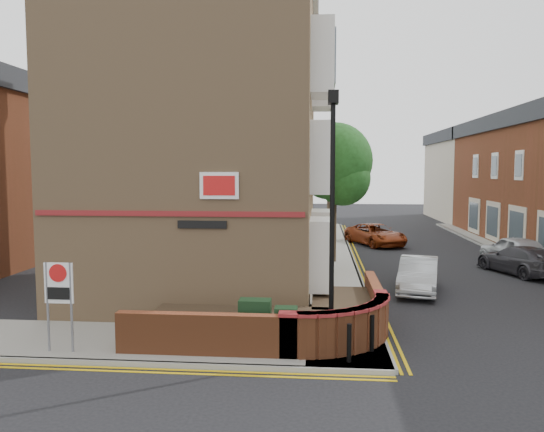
{
  "coord_description": "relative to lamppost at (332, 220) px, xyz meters",
  "views": [
    {
      "loc": [
        1.29,
        -11.64,
        4.56
      ],
      "look_at": [
        -0.11,
        4.0,
        3.19
      ],
      "focal_mm": 35.0,
      "sensor_mm": 36.0,
      "label": 1
    }
  ],
  "objects": [
    {
      "name": "grey_car_far",
      "position": [
        8.44,
        10.94,
        -2.72
      ],
      "size": [
        3.11,
        4.66,
        1.25
      ],
      "primitive_type": "imported",
      "rotation": [
        0.0,
        0.0,
        3.49
      ],
      "color": "#302F34",
      "rests_on": "ground"
    },
    {
      "name": "pavement_main",
      "position": [
        0.4,
        14.8,
        -3.28
      ],
      "size": [
        2.0,
        32.0,
        0.12
      ],
      "primitive_type": "cube",
      "color": "gray",
      "rests_on": "ground"
    },
    {
      "name": "zone_sign",
      "position": [
        -6.6,
        -0.7,
        -1.7
      ],
      "size": [
        0.72,
        0.07,
        2.2
      ],
      "color": "slate",
      "rests_on": "pavement_corner"
    },
    {
      "name": "lamppost",
      "position": [
        0.0,
        0.0,
        0.0
      ],
      "size": [
        0.25,
        0.5,
        6.3
      ],
      "color": "black",
      "rests_on": "pavement_corner"
    },
    {
      "name": "bollard_near",
      "position": [
        0.4,
        -0.8,
        -2.77
      ],
      "size": [
        0.11,
        0.11,
        0.9
      ],
      "primitive_type": "cylinder",
      "color": "black",
      "rests_on": "pavement_corner"
    },
    {
      "name": "utility_cabinet_large",
      "position": [
        -1.9,
        0.1,
        -2.62
      ],
      "size": [
        0.8,
        0.45,
        1.2
      ],
      "primitive_type": "cube",
      "color": "black",
      "rests_on": "pavement_corner"
    },
    {
      "name": "corner_building",
      "position": [
        -4.44,
        6.8,
        2.88
      ],
      "size": [
        8.95,
        10.4,
        13.6
      ],
      "color": "#9C7853",
      "rests_on": "ground"
    },
    {
      "name": "tree_near",
      "position": [
        0.4,
        12.85,
        1.36
      ],
      "size": [
        3.64,
        3.65,
        6.7
      ],
      "color": "#382B1E",
      "rests_on": "pavement_main"
    },
    {
      "name": "traffic_light_assembly",
      "position": [
        0.8,
        23.8,
        -0.56
      ],
      "size": [
        0.2,
        0.16,
        4.2
      ],
      "color": "black",
      "rests_on": "pavement_main"
    },
    {
      "name": "bollard_far",
      "position": [
        1.0,
        -0.0,
        -2.77
      ],
      "size": [
        0.11,
        0.11,
        0.9
      ],
      "primitive_type": "cylinder",
      "color": "black",
      "rests_on": "pavement_corner"
    },
    {
      "name": "kerb_side",
      "position": [
        -5.1,
        -1.2,
        -3.28
      ],
      "size": [
        13.0,
        0.15,
        0.12
      ],
      "primitive_type": "cube",
      "color": "gray",
      "rests_on": "ground"
    },
    {
      "name": "silver_car_far",
      "position": [
        8.9,
        12.8,
        -2.6
      ],
      "size": [
        2.43,
        4.58,
        1.48
      ],
      "primitive_type": "imported",
      "rotation": [
        0.0,
        0.0,
        3.3
      ],
      "color": "silver",
      "rests_on": "ground"
    },
    {
      "name": "silver_car_near",
      "position": [
        3.4,
        7.07,
        -2.7
      ],
      "size": [
        2.19,
        4.1,
        1.28
      ],
      "primitive_type": "imported",
      "rotation": [
        0.0,
        0.0,
        -0.22
      ],
      "color": "#ABB0B3",
      "rests_on": "ground"
    },
    {
      "name": "tree_far",
      "position": [
        0.4,
        28.85,
        1.57
      ],
      "size": [
        3.81,
        3.81,
        7.0
      ],
      "color": "#382B1E",
      "rests_on": "pavement_main"
    },
    {
      "name": "kerb_main_far",
      "position": [
        9.4,
        11.8,
        -3.28
      ],
      "size": [
        0.15,
        40.0,
        0.12
      ],
      "primitive_type": "cube",
      "color": "gray",
      "rests_on": "ground"
    },
    {
      "name": "utility_cabinet_small",
      "position": [
        -1.1,
        -0.2,
        -2.67
      ],
      "size": [
        0.55,
        0.4,
        1.1
      ],
      "primitive_type": "cube",
      "color": "black",
      "rests_on": "pavement_corner"
    },
    {
      "name": "tree_mid",
      "position": [
        0.4,
        20.85,
        1.85
      ],
      "size": [
        4.03,
        4.03,
        7.42
      ],
      "color": "#382B1E",
      "rests_on": "pavement_main"
    },
    {
      "name": "yellow_lines_main",
      "position": [
        1.65,
        14.8,
        -3.34
      ],
      "size": [
        0.28,
        32.0,
        0.01
      ],
      "primitive_type": "cube",
      "color": "gold",
      "rests_on": "ground"
    },
    {
      "name": "pavement_corner",
      "position": [
        -5.1,
        0.3,
        -3.28
      ],
      "size": [
        13.0,
        3.0,
        0.12
      ],
      "primitive_type": "cube",
      "color": "gray",
      "rests_on": "ground"
    },
    {
      "name": "ground",
      "position": [
        -1.6,
        -1.2,
        -3.34
      ],
      "size": [
        120.0,
        120.0,
        0.0
      ],
      "primitive_type": "plane",
      "color": "black",
      "rests_on": "ground"
    },
    {
      "name": "garden_wall",
      "position": [
        -1.6,
        1.3,
        -3.34
      ],
      "size": [
        6.8,
        6.0,
        1.2
      ],
      "primitive_type": null,
      "color": "brown",
      "rests_on": "ground"
    },
    {
      "name": "red_car_main",
      "position": [
        3.11,
        19.48,
        -2.7
      ],
      "size": [
        3.89,
        5.11,
        1.29
      ],
      "primitive_type": "imported",
      "rotation": [
        0.0,
        0.0,
        0.43
      ],
      "color": "maroon",
      "rests_on": "ground"
    },
    {
      "name": "kerb_main_near",
      "position": [
        1.4,
        14.8,
        -3.28
      ],
      "size": [
        0.15,
        32.0,
        0.12
      ],
      "primitive_type": "cube",
      "color": "gray",
      "rests_on": "ground"
    },
    {
      "name": "yellow_lines_side",
      "position": [
        -5.1,
        -1.45,
        -3.34
      ],
      "size": [
        13.0,
        0.28,
        0.01
      ],
      "primitive_type": "cube",
      "color": "gold",
      "rests_on": "ground"
    },
    {
      "name": "far_terrace_cream",
      "position": [
        12.9,
        36.8,
        0.71
      ],
      "size": [
        5.4,
        12.4,
        8.0
      ],
      "color": "beige",
      "rests_on": "ground"
    }
  ]
}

